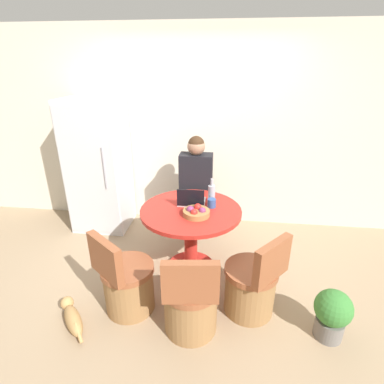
{
  "coord_description": "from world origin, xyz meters",
  "views": [
    {
      "loc": [
        0.4,
        -2.46,
        2.15
      ],
      "look_at": [
        0.05,
        0.38,
        0.9
      ],
      "focal_mm": 28.0,
      "sensor_mm": 36.0,
      "label": 1
    }
  ],
  "objects_px": {
    "chair_near_right_corner": "(252,286)",
    "bottle": "(212,194)",
    "fruit_bowl": "(196,212)",
    "refrigerator": "(99,166)",
    "potted_plant": "(332,313)",
    "person_seated": "(196,183)",
    "cat": "(72,317)",
    "chair_near_left_corner": "(127,284)",
    "laptop": "(192,201)",
    "dining_table": "(191,228)",
    "chair_near_camera": "(191,304)"
  },
  "relations": [
    {
      "from": "chair_near_right_corner",
      "to": "cat",
      "type": "xyz_separation_m",
      "value": [
        -1.56,
        -0.37,
        -0.19
      ]
    },
    {
      "from": "fruit_bowl",
      "to": "chair_near_left_corner",
      "type": "bearing_deg",
      "value": -137.49
    },
    {
      "from": "refrigerator",
      "to": "potted_plant",
      "type": "xyz_separation_m",
      "value": [
        2.61,
        -1.62,
        -0.62
      ]
    },
    {
      "from": "chair_near_right_corner",
      "to": "fruit_bowl",
      "type": "xyz_separation_m",
      "value": [
        -0.55,
        0.42,
        0.51
      ]
    },
    {
      "from": "person_seated",
      "to": "fruit_bowl",
      "type": "distance_m",
      "value": 0.88
    },
    {
      "from": "chair_near_left_corner",
      "to": "bottle",
      "type": "relative_size",
      "value": 3.0
    },
    {
      "from": "refrigerator",
      "to": "potted_plant",
      "type": "relative_size",
      "value": 3.81
    },
    {
      "from": "potted_plant",
      "to": "laptop",
      "type": "bearing_deg",
      "value": 145.34
    },
    {
      "from": "dining_table",
      "to": "potted_plant",
      "type": "distance_m",
      "value": 1.5
    },
    {
      "from": "bottle",
      "to": "person_seated",
      "type": "bearing_deg",
      "value": 111.51
    },
    {
      "from": "chair_near_right_corner",
      "to": "bottle",
      "type": "relative_size",
      "value": 3.0
    },
    {
      "from": "person_seated",
      "to": "potted_plant",
      "type": "bearing_deg",
      "value": 130.59
    },
    {
      "from": "chair_near_right_corner",
      "to": "potted_plant",
      "type": "relative_size",
      "value": 1.81
    },
    {
      "from": "bottle",
      "to": "cat",
      "type": "distance_m",
      "value": 1.75
    },
    {
      "from": "bottle",
      "to": "cat",
      "type": "xyz_separation_m",
      "value": [
        -1.14,
        -1.09,
        -0.77
      ]
    },
    {
      "from": "fruit_bowl",
      "to": "person_seated",
      "type": "bearing_deg",
      "value": 96.05
    },
    {
      "from": "person_seated",
      "to": "laptop",
      "type": "xyz_separation_m",
      "value": [
        0.02,
        -0.62,
        0.04
      ]
    },
    {
      "from": "bottle",
      "to": "cat",
      "type": "bearing_deg",
      "value": -136.19
    },
    {
      "from": "refrigerator",
      "to": "chair_near_left_corner",
      "type": "relative_size",
      "value": 2.11
    },
    {
      "from": "dining_table",
      "to": "fruit_bowl",
      "type": "xyz_separation_m",
      "value": [
        0.07,
        -0.13,
        0.26
      ]
    },
    {
      "from": "dining_table",
      "to": "cat",
      "type": "height_order",
      "value": "dining_table"
    },
    {
      "from": "dining_table",
      "to": "person_seated",
      "type": "height_order",
      "value": "person_seated"
    },
    {
      "from": "refrigerator",
      "to": "chair_near_left_corner",
      "type": "xyz_separation_m",
      "value": [
        0.83,
        -1.52,
        -0.59
      ]
    },
    {
      "from": "chair_near_right_corner",
      "to": "potted_plant",
      "type": "bearing_deg",
      "value": 113.03
    },
    {
      "from": "chair_near_camera",
      "to": "potted_plant",
      "type": "height_order",
      "value": "chair_near_camera"
    },
    {
      "from": "chair_near_left_corner",
      "to": "potted_plant",
      "type": "distance_m",
      "value": 1.78
    },
    {
      "from": "bottle",
      "to": "potted_plant",
      "type": "bearing_deg",
      "value": -41.29
    },
    {
      "from": "chair_near_right_corner",
      "to": "fruit_bowl",
      "type": "distance_m",
      "value": 0.86
    },
    {
      "from": "chair_near_camera",
      "to": "fruit_bowl",
      "type": "bearing_deg",
      "value": -94.39
    },
    {
      "from": "chair_near_left_corner",
      "to": "person_seated",
      "type": "distance_m",
      "value": 1.56
    },
    {
      "from": "refrigerator",
      "to": "laptop",
      "type": "xyz_separation_m",
      "value": [
        1.33,
        -0.74,
        -0.09
      ]
    },
    {
      "from": "person_seated",
      "to": "fruit_bowl",
      "type": "height_order",
      "value": "person_seated"
    },
    {
      "from": "bottle",
      "to": "cat",
      "type": "relative_size",
      "value": 0.66
    },
    {
      "from": "chair_near_right_corner",
      "to": "cat",
      "type": "relative_size",
      "value": 1.97
    },
    {
      "from": "dining_table",
      "to": "bottle",
      "type": "xyz_separation_m",
      "value": [
        0.2,
        0.18,
        0.33
      ]
    },
    {
      "from": "chair_near_right_corner",
      "to": "bottle",
      "type": "height_order",
      "value": "bottle"
    },
    {
      "from": "laptop",
      "to": "chair_near_camera",
      "type": "bearing_deg",
      "value": 96.53
    },
    {
      "from": "chair_near_left_corner",
      "to": "chair_near_right_corner",
      "type": "bearing_deg",
      "value": -136.74
    },
    {
      "from": "bottle",
      "to": "chair_near_right_corner",
      "type": "bearing_deg",
      "value": -59.72
    },
    {
      "from": "chair_near_camera",
      "to": "person_seated",
      "type": "distance_m",
      "value": 1.64
    },
    {
      "from": "chair_near_camera",
      "to": "laptop",
      "type": "relative_size",
      "value": 2.93
    },
    {
      "from": "person_seated",
      "to": "bottle",
      "type": "xyz_separation_m",
      "value": [
        0.22,
        -0.57,
        0.11
      ]
    },
    {
      "from": "potted_plant",
      "to": "refrigerator",
      "type": "bearing_deg",
      "value": 148.19
    },
    {
      "from": "refrigerator",
      "to": "dining_table",
      "type": "xyz_separation_m",
      "value": [
        1.34,
        -0.86,
        -0.34
      ]
    },
    {
      "from": "chair_near_camera",
      "to": "chair_near_right_corner",
      "type": "distance_m",
      "value": 0.59
    },
    {
      "from": "chair_near_camera",
      "to": "fruit_bowl",
      "type": "relative_size",
      "value": 3.1
    },
    {
      "from": "person_seated",
      "to": "fruit_bowl",
      "type": "relative_size",
      "value": 5.06
    },
    {
      "from": "dining_table",
      "to": "potted_plant",
      "type": "bearing_deg",
      "value": -30.91
    },
    {
      "from": "chair_near_right_corner",
      "to": "fruit_bowl",
      "type": "relative_size",
      "value": 3.1
    },
    {
      "from": "refrigerator",
      "to": "fruit_bowl",
      "type": "distance_m",
      "value": 1.72
    }
  ]
}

